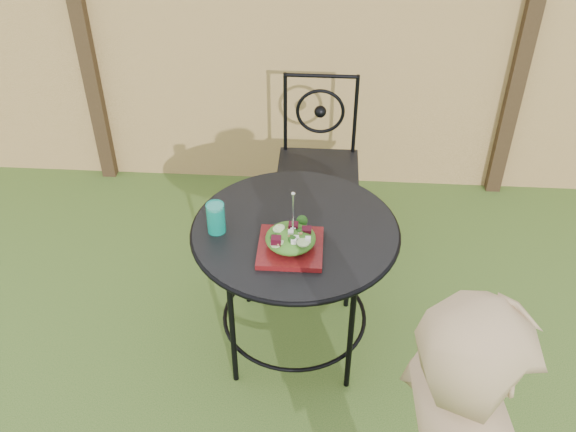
% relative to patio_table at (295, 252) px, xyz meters
% --- Properties ---
extents(fence, '(8.00, 0.12, 1.90)m').
position_rel_patio_table_xyz_m(fence, '(-0.06, 1.47, 0.36)').
color(fence, tan).
rests_on(fence, ground).
extents(patio_table, '(0.92, 0.92, 0.72)m').
position_rel_patio_table_xyz_m(patio_table, '(0.00, 0.00, 0.00)').
color(patio_table, black).
rests_on(patio_table, ground).
extents(patio_chair, '(0.46, 0.46, 0.95)m').
position_rel_patio_table_xyz_m(patio_chair, '(0.08, 0.92, -0.08)').
color(patio_chair, black).
rests_on(patio_chair, ground).
extents(salad_plate, '(0.27, 0.27, 0.02)m').
position_rel_patio_table_xyz_m(salad_plate, '(-0.01, -0.15, 0.15)').
color(salad_plate, '#490A0F').
rests_on(salad_plate, patio_table).
extents(salad, '(0.21, 0.21, 0.08)m').
position_rel_patio_table_xyz_m(salad, '(-0.01, -0.15, 0.20)').
color(salad, '#235614').
rests_on(salad, salad_plate).
extents(fork, '(0.01, 0.01, 0.18)m').
position_rel_patio_table_xyz_m(fork, '(-0.00, -0.15, 0.33)').
color(fork, silver).
rests_on(fork, salad).
extents(drinking_glass, '(0.08, 0.08, 0.14)m').
position_rel_patio_table_xyz_m(drinking_glass, '(-0.34, -0.04, 0.21)').
color(drinking_glass, '#0B8871').
rests_on(drinking_glass, patio_table).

